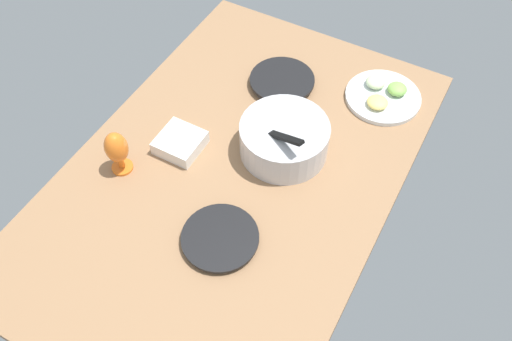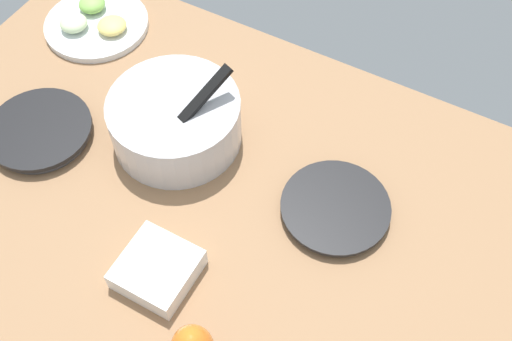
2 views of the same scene
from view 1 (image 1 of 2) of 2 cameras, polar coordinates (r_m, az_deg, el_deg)
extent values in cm
cube|color=#99704C|center=(185.98, -2.30, -0.42)|extent=(160.00, 104.00, 4.00)
cylinder|color=#4C4C51|center=(211.48, 2.73, 9.16)|extent=(22.82, 22.82, 1.96)
cylinder|color=black|center=(210.40, 2.75, 9.46)|extent=(24.81, 24.81, 1.18)
cylinder|color=#4C4C51|center=(169.07, -3.76, -7.19)|extent=(22.15, 22.15, 1.56)
cylinder|color=black|center=(167.99, -3.78, -6.98)|extent=(24.07, 24.07, 0.94)
cylinder|color=silver|center=(185.35, 2.96, 3.31)|extent=(30.40, 30.40, 12.21)
cylinder|color=white|center=(182.58, 3.01, 4.06)|extent=(27.36, 27.36, 2.20)
cube|color=black|center=(176.68, 2.28, 3.69)|extent=(9.94, 21.49, 12.48)
cylinder|color=silver|center=(211.28, 13.12, 7.48)|extent=(28.13, 28.13, 1.80)
ellipsoid|color=#F9E072|center=(205.44, 12.58, 6.98)|extent=(7.76, 7.76, 3.10)
ellipsoid|color=#8CC659|center=(211.62, 14.55, 8.25)|extent=(7.18, 7.18, 3.69)
ellipsoid|color=beige|center=(212.53, 12.39, 9.02)|extent=(7.29, 7.29, 3.61)
cylinder|color=orange|center=(190.06, -13.78, 0.35)|extent=(7.23, 7.23, 1.00)
cylinder|color=orange|center=(188.22, -13.92, 0.79)|extent=(2.00, 2.00, 3.78)
ellipsoid|color=orange|center=(182.14, -14.40, 2.34)|extent=(7.70, 7.70, 12.29)
cube|color=white|center=(190.59, -7.88, 2.96)|extent=(14.69, 14.69, 5.16)
cube|color=#F9E072|center=(189.34, -7.93, 3.28)|extent=(12.04, 12.04, 1.65)
camera|label=2|loc=(1.33, -43.01, 27.85)|focal=43.05mm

